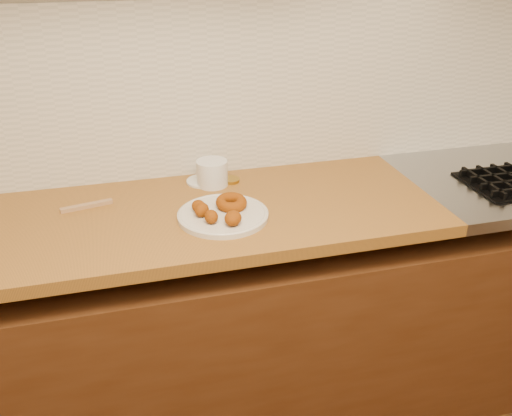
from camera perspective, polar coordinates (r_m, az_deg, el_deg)
The scene contains 11 objects.
wall_back at distance 1.93m, azimuth -0.09°, elevation 16.94°, with size 4.00×0.02×2.70m, color tan.
base_cabinet at distance 2.06m, azimuth 2.17°, elevation -12.14°, with size 3.60×0.60×0.77m, color #4B2913.
butcher_block at distance 1.73m, azimuth -18.60°, elevation -2.19°, with size 2.30×0.62×0.04m, color #9B5F20.
backsplash at distance 1.95m, azimuth 0.01°, elevation 12.53°, with size 3.60×0.02×0.60m, color beige.
donut_plate at distance 1.67m, azimuth -3.50°, elevation -0.77°, with size 0.28×0.28×0.02m, color beige.
ring_donut at distance 1.69m, azimuth -2.63°, elevation 0.59°, with size 0.10×0.10×0.03m, color #772C03.
fried_dough_chunks at distance 1.62m, azimuth -4.46°, elevation -0.56°, with size 0.15×0.18×0.04m.
plastic_tub at distance 1.88m, azimuth -4.64°, elevation 3.69°, with size 0.11×0.11×0.09m, color silver.
tub_lid at distance 1.92m, azimuth -5.53°, elevation 2.85°, with size 0.12×0.12×0.01m, color silver.
brass_jar_lid at distance 1.92m, azimuth -2.69°, elevation 2.95°, with size 0.06×0.06×0.01m, color #A27E25.
wooden_utensil at distance 1.81m, azimuth -17.39°, elevation 0.22°, with size 0.16×0.02×0.01m, color #A07750.
Camera 1 is at (-0.48, 0.16, 1.68)m, focal length 38.00 mm.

